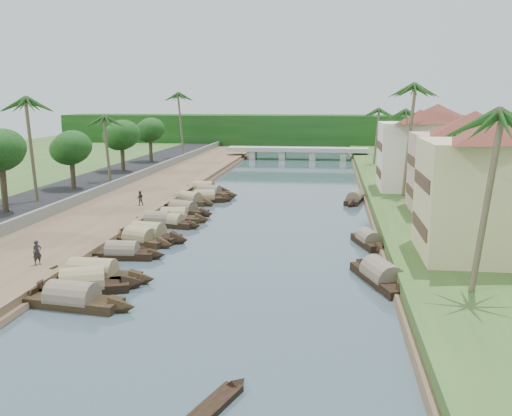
# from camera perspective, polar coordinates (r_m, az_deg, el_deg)

# --- Properties ---
(ground) EXTENTS (220.00, 220.00, 0.00)m
(ground) POSITION_cam_1_polar(r_m,az_deg,el_deg) (44.46, -1.39, -4.79)
(ground) COLOR #3A4D57
(ground) RESTS_ON ground
(left_bank) EXTENTS (10.00, 180.00, 0.80)m
(left_bank) POSITION_cam_1_polar(r_m,az_deg,el_deg) (67.29, -12.29, 0.70)
(left_bank) COLOR brown
(left_bank) RESTS_ON ground
(right_bank) EXTENTS (16.00, 180.00, 1.20)m
(right_bank) POSITION_cam_1_polar(r_m,az_deg,el_deg) (64.51, 18.41, 0.14)
(right_bank) COLOR #365120
(right_bank) RESTS_ON ground
(road) EXTENTS (8.00, 180.00, 1.40)m
(road) POSITION_cam_1_polar(r_m,az_deg,el_deg) (70.55, -18.81, 1.08)
(road) COLOR black
(road) RESTS_ON ground
(retaining_wall) EXTENTS (0.40, 180.00, 1.10)m
(retaining_wall) POSITION_cam_1_polar(r_m,az_deg,el_deg) (68.66, -15.63, 1.55)
(retaining_wall) COLOR slate
(retaining_wall) RESTS_ON left_bank
(treeline) EXTENTS (120.00, 14.00, 8.00)m
(treeline) POSITION_cam_1_polar(r_m,az_deg,el_deg) (142.67, 4.86, 7.64)
(treeline) COLOR #0F390F
(treeline) RESTS_ON ground
(bridge) EXTENTS (28.00, 4.00, 2.40)m
(bridge) POSITION_cam_1_polar(r_m,az_deg,el_deg) (114.94, 4.18, 5.73)
(bridge) COLOR #A4A59A
(bridge) RESTS_ON ground
(building_mid) EXTENTS (14.11, 14.11, 9.70)m
(building_mid) POSITION_cam_1_polar(r_m,az_deg,el_deg) (58.14, 20.79, 4.38)
(building_mid) COLOR #DAA29A
(building_mid) RESTS_ON right_bank
(building_far) EXTENTS (15.59, 15.59, 10.20)m
(building_far) POSITION_cam_1_polar(r_m,az_deg,el_deg) (71.58, 17.50, 5.88)
(building_far) COLOR white
(building_far) RESTS_ON right_bank
(building_distant) EXTENTS (12.62, 12.62, 9.20)m
(building_distant) POSITION_cam_1_polar(r_m,az_deg,el_deg) (91.47, 15.98, 6.63)
(building_distant) COLOR #CFBF8B
(building_distant) RESTS_ON right_bank
(sampan_0) EXTENTS (8.50, 2.77, 2.20)m
(sampan_0) POSITION_cam_1_polar(r_m,az_deg,el_deg) (35.50, -17.91, -8.73)
(sampan_0) COLOR black
(sampan_0) RESTS_ON ground
(sampan_1) EXTENTS (8.05, 4.64, 2.35)m
(sampan_1) POSITION_cam_1_polar(r_m,az_deg,el_deg) (37.86, -16.93, -7.43)
(sampan_1) COLOR black
(sampan_1) RESTS_ON ground
(sampan_2) EXTENTS (8.87, 2.15, 2.32)m
(sampan_2) POSITION_cam_1_polar(r_m,az_deg,el_deg) (39.80, -16.01, -6.48)
(sampan_2) COLOR black
(sampan_2) RESTS_ON ground
(sampan_3) EXTENTS (6.94, 1.86, 1.90)m
(sampan_3) POSITION_cam_1_polar(r_m,az_deg,el_deg) (44.82, -13.23, -4.41)
(sampan_3) COLOR black
(sampan_3) RESTS_ON ground
(sampan_4) EXTENTS (7.17, 4.08, 2.05)m
(sampan_4) POSITION_cam_1_polar(r_m,az_deg,el_deg) (48.83, -11.57, -3.08)
(sampan_4) COLOR black
(sampan_4) RESTS_ON ground
(sampan_5) EXTENTS (7.99, 3.28, 2.45)m
(sampan_5) POSITION_cam_1_polar(r_m,az_deg,el_deg) (49.77, -10.78, -2.77)
(sampan_5) COLOR black
(sampan_5) RESTS_ON ground
(sampan_6) EXTENTS (6.69, 1.83, 2.03)m
(sampan_6) POSITION_cam_1_polar(r_m,az_deg,el_deg) (55.35, -9.82, -1.37)
(sampan_6) COLOR black
(sampan_6) RESTS_ON ground
(sampan_7) EXTENTS (6.53, 2.76, 1.77)m
(sampan_7) POSITION_cam_1_polar(r_m,az_deg,el_deg) (54.80, -8.50, -1.46)
(sampan_7) COLOR black
(sampan_7) RESTS_ON ground
(sampan_8) EXTENTS (7.31, 2.39, 2.23)m
(sampan_8) POSITION_cam_1_polar(r_m,az_deg,el_deg) (56.66, -8.21, -1.03)
(sampan_8) COLOR black
(sampan_8) RESTS_ON ground
(sampan_9) EXTENTS (7.80, 4.40, 2.01)m
(sampan_9) POSITION_cam_1_polar(r_m,az_deg,el_deg) (60.90, -7.30, -0.18)
(sampan_9) COLOR black
(sampan_9) RESTS_ON ground
(sampan_10) EXTENTS (7.32, 4.34, 2.05)m
(sampan_10) POSITION_cam_1_polar(r_m,az_deg,el_deg) (66.53, -6.69, 0.77)
(sampan_10) COLOR black
(sampan_10) RESTS_ON ground
(sampan_11) EXTENTS (7.30, 3.28, 2.07)m
(sampan_11) POSITION_cam_1_polar(r_m,az_deg,el_deg) (67.52, -5.19, 0.95)
(sampan_11) COLOR black
(sampan_11) RESTS_ON ground
(sampan_12) EXTENTS (8.31, 3.47, 1.98)m
(sampan_12) POSITION_cam_1_polar(r_m,az_deg,el_deg) (71.63, -4.73, 1.53)
(sampan_12) COLOR black
(sampan_12) RESTS_ON ground
(sampan_13) EXTENTS (7.79, 3.00, 2.11)m
(sampan_13) POSITION_cam_1_polar(r_m,az_deg,el_deg) (74.57, -5.25, 1.90)
(sampan_13) COLOR black
(sampan_13) RESTS_ON ground
(sampan_14) EXTENTS (4.74, 9.35, 2.25)m
(sampan_14) POSITION_cam_1_polar(r_m,az_deg,el_deg) (38.84, 12.49, -6.75)
(sampan_14) COLOR black
(sampan_14) RESTS_ON ground
(sampan_15) EXTENTS (3.28, 6.72, 1.83)m
(sampan_15) POSITION_cam_1_polar(r_m,az_deg,el_deg) (48.27, 11.20, -3.24)
(sampan_15) COLOR black
(sampan_15) RESTS_ON ground
(sampan_16) EXTENTS (2.98, 8.05, 1.97)m
(sampan_16) POSITION_cam_1_polar(r_m,az_deg,el_deg) (68.07, 9.83, 0.92)
(sampan_16) COLOR black
(sampan_16) RESTS_ON ground
(canoe_0) EXTENTS (2.98, 6.40, 0.86)m
(canoe_0) POSITION_cam_1_polar(r_m,az_deg,el_deg) (23.34, -5.14, -19.85)
(canoe_0) COLOR black
(canoe_0) RESTS_ON ground
(canoe_1) EXTENTS (4.41, 0.98, 0.71)m
(canoe_1) POSITION_cam_1_polar(r_m,az_deg,el_deg) (47.30, -13.12, -3.99)
(canoe_1) COLOR black
(canoe_1) RESTS_ON ground
(canoe_2) EXTENTS (4.73, 3.36, 0.74)m
(canoe_2) POSITION_cam_1_polar(r_m,az_deg,el_deg) (64.98, -7.85, 0.23)
(canoe_2) COLOR black
(canoe_2) RESTS_ON ground
(palm_0) EXTENTS (3.20, 3.20, 11.61)m
(palm_0) POSITION_cam_1_polar(r_m,az_deg,el_deg) (33.47, 22.20, 8.40)
(palm_0) COLOR #6E6249
(palm_0) RESTS_ON ground
(palm_1) EXTENTS (3.20, 3.20, 9.54)m
(palm_1) POSITION_cam_1_polar(r_m,az_deg,el_deg) (48.78, 18.67, 6.82)
(palm_1) COLOR #6E6249
(palm_1) RESTS_ON ground
(palm_2) EXTENTS (3.20, 3.20, 13.79)m
(palm_2) POSITION_cam_1_polar(r_m,az_deg,el_deg) (65.74, 15.11, 11.48)
(palm_2) COLOR #6E6249
(palm_2) RESTS_ON ground
(palm_3) EXTENTS (3.20, 3.20, 10.74)m
(palm_3) POSITION_cam_1_polar(r_m,az_deg,el_deg) (79.43, 14.45, 9.23)
(palm_3) COLOR #6E6249
(palm_3) RESTS_ON ground
(palm_5) EXTENTS (3.20, 3.20, 12.13)m
(palm_5) POSITION_cam_1_polar(r_m,az_deg,el_deg) (63.40, -21.75, 9.86)
(palm_5) COLOR #6E6249
(palm_5) RESTS_ON ground
(palm_6) EXTENTS (3.20, 3.20, 9.82)m
(palm_6) POSITION_cam_1_polar(r_m,az_deg,el_deg) (76.33, -14.72, 8.65)
(palm_6) COLOR #6E6249
(palm_6) RESTS_ON ground
(palm_7) EXTENTS (3.20, 3.20, 10.56)m
(palm_7) POSITION_cam_1_polar(r_m,az_deg,el_deg) (97.90, 11.97, 9.49)
(palm_7) COLOR #6E6249
(palm_7) RESTS_ON ground
(palm_8) EXTENTS (3.20, 3.20, 13.03)m
(palm_8) POSITION_cam_1_polar(r_m,az_deg,el_deg) (106.03, -7.47, 11.11)
(palm_8) COLOR #6E6249
(palm_8) RESTS_ON ground
(tree_2) EXTENTS (4.43, 4.43, 7.68)m
(tree_2) POSITION_cam_1_polar(r_m,az_deg,el_deg) (58.62, -24.16, 5.18)
(tree_2) COLOR #4C3F2B
(tree_2) RESTS_ON ground
(tree_3) EXTENTS (4.52, 4.52, 6.70)m
(tree_3) POSITION_cam_1_polar(r_m,az_deg,el_deg) (71.53, -17.99, 5.67)
(tree_3) COLOR #4C3F2B
(tree_3) RESTS_ON ground
(tree_4) EXTENTS (4.97, 4.97, 7.34)m
(tree_4) POSITION_cam_1_polar(r_m,az_deg,el_deg) (86.84, -13.28, 7.04)
(tree_4) COLOR #4C3F2B
(tree_4) RESTS_ON ground
(tree_5) EXTENTS (4.56, 4.56, 7.21)m
(tree_5) POSITION_cam_1_polar(r_m,az_deg,el_deg) (99.47, -10.55, 7.62)
(tree_5) COLOR #4C3F2B
(tree_5) RESTS_ON ground
(tree_6) EXTENTS (4.91, 4.91, 6.68)m
(tree_6) POSITION_cam_1_polar(r_m,az_deg,el_deg) (76.06, 20.76, 5.49)
(tree_6) COLOR #4C3F2B
(tree_6) RESTS_ON ground
(person_near) EXTENTS (0.71, 0.75, 1.72)m
(person_near) POSITION_cam_1_polar(r_m,az_deg,el_deg) (41.83, -21.03, -4.18)
(person_near) COLOR black
(person_near) RESTS_ON left_bank
(person_far) EXTENTS (0.90, 0.80, 1.55)m
(person_far) POSITION_cam_1_polar(r_m,az_deg,el_deg) (62.02, -11.54, 0.98)
(person_far) COLOR #373426
(person_far) RESTS_ON left_bank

